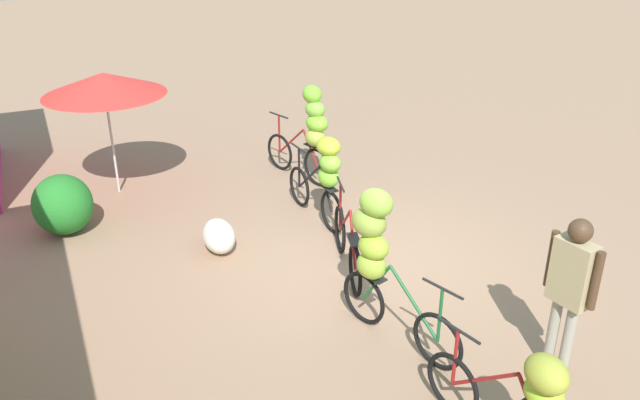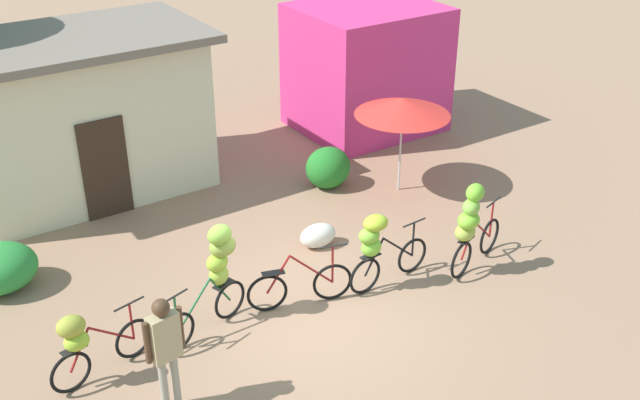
{
  "view_description": "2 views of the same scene",
  "coord_description": "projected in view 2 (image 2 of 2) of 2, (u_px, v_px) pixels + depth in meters",
  "views": [
    {
      "loc": [
        -6.47,
        3.81,
        4.44
      ],
      "look_at": [
        0.18,
        0.73,
        1.02
      ],
      "focal_mm": 35.9,
      "sensor_mm": 36.0,
      "label": 1
    },
    {
      "loc": [
        -5.34,
        -8.23,
        7.34
      ],
      "look_at": [
        1.19,
        1.65,
        1.03
      ],
      "focal_mm": 42.98,
      "sensor_mm": 36.0,
      "label": 2
    }
  ],
  "objects": [
    {
      "name": "person_vendor",
      "position": [
        165.0,
        343.0,
        9.82
      ],
      "size": [
        0.57,
        0.26,
        1.77
      ],
      "color": "gray",
      "rests_on": "ground"
    },
    {
      "name": "bicycle_by_shop",
      "position": [
        378.0,
        244.0,
        12.45
      ],
      "size": [
        1.7,
        0.36,
        1.42
      ],
      "color": "black",
      "rests_on": "ground"
    },
    {
      "name": "ground_plane",
      "position": [
        315.0,
        318.0,
        12.11
      ],
      "size": [
        60.0,
        60.0,
        0.0
      ],
      "primitive_type": "plane",
      "color": "#957158"
    },
    {
      "name": "bicycle_rightmost",
      "position": [
        471.0,
        223.0,
        12.81
      ],
      "size": [
        1.62,
        0.67,
        1.72
      ],
      "color": "black",
      "rests_on": "ground"
    },
    {
      "name": "bicycle_center_loaded",
      "position": [
        300.0,
        286.0,
        12.25
      ],
      "size": [
        1.7,
        0.55,
        1.03
      ],
      "color": "black",
      "rests_on": "ground"
    },
    {
      "name": "bicycle_near_pile",
      "position": [
        216.0,
        267.0,
        11.52
      ],
      "size": [
        1.65,
        0.64,
        1.72
      ],
      "color": "black",
      "rests_on": "ground"
    },
    {
      "name": "market_umbrella",
      "position": [
        403.0,
        106.0,
        15.16
      ],
      "size": [
        1.93,
        1.93,
        2.03
      ],
      "color": "beige",
      "rests_on": "ground"
    },
    {
      "name": "hedge_bush_front_left",
      "position": [
        0.0,
        268.0,
        12.64
      ],
      "size": [
        1.22,
        1.1,
        0.8
      ],
      "primitive_type": "ellipsoid",
      "color": "#2A8636",
      "rests_on": "ground"
    },
    {
      "name": "building_low",
      "position": [
        78.0,
        115.0,
        15.3
      ],
      "size": [
        5.26,
        3.2,
        3.25
      ],
      "color": "beige",
      "rests_on": "ground"
    },
    {
      "name": "hedge_bush_front_right",
      "position": [
        328.0,
        168.0,
        15.95
      ],
      "size": [
        0.97,
        0.86,
        0.88
      ],
      "primitive_type": "ellipsoid",
      "color": "#237627",
      "rests_on": "ground"
    },
    {
      "name": "bicycle_leftmost",
      "position": [
        86.0,
        341.0,
        10.49
      ],
      "size": [
        1.62,
        0.5,
        1.19
      ],
      "color": "black",
      "rests_on": "ground"
    },
    {
      "name": "shop_pink",
      "position": [
        366.0,
        68.0,
        18.41
      ],
      "size": [
        3.2,
        2.8,
        2.99
      ],
      "primitive_type": "cube",
      "color": "#D23279",
      "rests_on": "ground"
    },
    {
      "name": "produce_sack",
      "position": [
        318.0,
        235.0,
        13.93
      ],
      "size": [
        0.73,
        0.49,
        0.44
      ],
      "primitive_type": "ellipsoid",
      "rotation": [
        0.0,
        0.0,
        3.07
      ],
      "color": "silver",
      "rests_on": "ground"
    }
  ]
}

